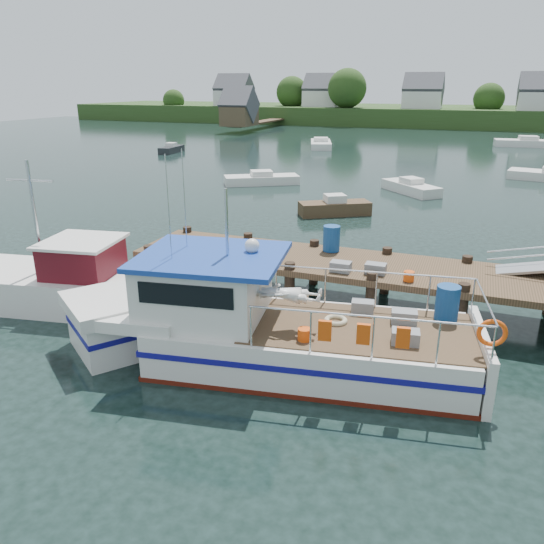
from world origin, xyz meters
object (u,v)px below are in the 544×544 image
(work_boat, at_px, (58,283))
(moored_e, at_px, (171,149))
(moored_rowboat, at_px, (335,207))
(moored_a, at_px, (262,179))
(moored_d, at_px, (321,144))
(moored_b, at_px, (411,187))
(lobster_boat, at_px, (258,328))
(moored_far, at_px, (528,143))

(work_boat, bearing_deg, moored_e, 105.95)
(moored_rowboat, height_order, moored_e, moored_rowboat)
(moored_rowboat, relative_size, moored_a, 0.73)
(moored_a, relative_size, moored_d, 0.79)
(moored_b, relative_size, moored_e, 1.15)
(work_boat, xyz_separation_m, moored_e, (-17.39, 35.66, -0.35))
(moored_b, bearing_deg, work_boat, -98.32)
(moored_d, bearing_deg, moored_a, -71.34)
(moored_d, bearing_deg, lobster_boat, -63.04)
(lobster_boat, distance_m, moored_b, 24.01)
(work_boat, relative_size, moored_a, 1.65)
(moored_d, bearing_deg, moored_e, -129.47)
(moored_rowboat, bearing_deg, moored_d, 105.40)
(moored_rowboat, bearing_deg, moored_a, 133.00)
(moored_a, distance_m, moored_d, 23.52)
(moored_rowboat, xyz_separation_m, moored_b, (3.07, 7.66, -0.04))
(work_boat, bearing_deg, moored_rowboat, 61.27)
(moored_far, bearing_deg, lobster_boat, -119.67)
(lobster_boat, xyz_separation_m, work_boat, (-7.37, 1.21, -0.23))
(moored_a, distance_m, moored_e, 20.37)
(lobster_boat, distance_m, moored_rowboat, 16.49)
(lobster_boat, distance_m, work_boat, 7.48)
(lobster_boat, xyz_separation_m, moored_rowboat, (-2.26, 16.33, -0.54))
(moored_rowboat, height_order, moored_a, moored_rowboat)
(moored_far, height_order, moored_b, moored_far)
(work_boat, bearing_deg, moored_b, 60.19)
(moored_a, height_order, moored_d, moored_d)
(moored_a, bearing_deg, moored_b, -8.45)
(moored_rowboat, relative_size, moored_d, 0.58)
(lobster_boat, xyz_separation_m, moored_d, (-11.78, 46.90, -0.55))
(lobster_boat, bearing_deg, work_boat, 161.52)
(moored_rowboat, bearing_deg, work_boat, -110.58)
(moored_d, relative_size, moored_e, 1.78)
(work_boat, height_order, moored_b, work_boat)
(lobster_boat, distance_m, moored_a, 25.32)
(moored_far, distance_m, moored_d, 23.30)
(moored_d, height_order, moored_e, moored_d)
(moored_e, bearing_deg, moored_d, 22.63)
(moored_far, bearing_deg, moored_d, -176.97)
(lobster_boat, height_order, work_boat, lobster_boat)
(moored_far, xyz_separation_m, moored_b, (-8.87, -31.97, -0.07))
(moored_far, xyz_separation_m, moored_e, (-34.45, -19.08, -0.06))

